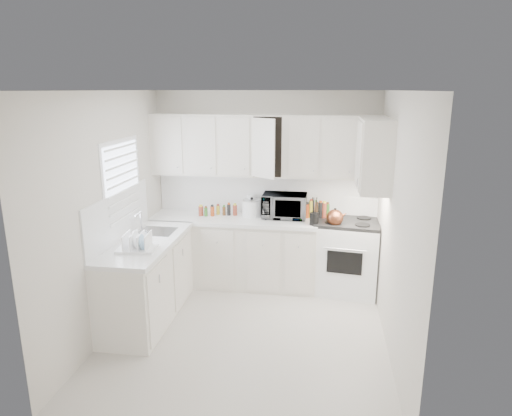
% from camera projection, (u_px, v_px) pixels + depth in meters
% --- Properties ---
extents(floor, '(3.20, 3.20, 0.00)m').
position_uv_depth(floor, '(247.00, 333.00, 5.03)').
color(floor, beige).
rests_on(floor, ground).
extents(ceiling, '(3.20, 3.20, 0.00)m').
position_uv_depth(ceiling, '(245.00, 90.00, 4.37)').
color(ceiling, white).
rests_on(ceiling, ground).
extents(wall_back, '(3.00, 0.00, 3.00)m').
position_uv_depth(wall_back, '(266.00, 188.00, 6.23)').
color(wall_back, beige).
rests_on(wall_back, ground).
extents(wall_front, '(3.00, 0.00, 3.00)m').
position_uv_depth(wall_front, '(207.00, 284.00, 3.17)').
color(wall_front, beige).
rests_on(wall_front, ground).
extents(wall_left, '(0.00, 3.20, 3.20)m').
position_uv_depth(wall_left, '(109.00, 215.00, 4.91)').
color(wall_left, beige).
rests_on(wall_left, ground).
extents(wall_right, '(0.00, 3.20, 3.20)m').
position_uv_depth(wall_right, '(396.00, 227.00, 4.48)').
color(wall_right, beige).
rests_on(wall_right, ground).
extents(window_blinds, '(0.06, 0.96, 1.06)m').
position_uv_depth(window_blinds, '(123.00, 185.00, 5.18)').
color(window_blinds, white).
rests_on(window_blinds, wall_left).
extents(lower_cabinets_back, '(2.22, 0.60, 0.90)m').
position_uv_depth(lower_cabinets_back, '(234.00, 253.00, 6.21)').
color(lower_cabinets_back, beige).
rests_on(lower_cabinets_back, floor).
extents(lower_cabinets_left, '(0.60, 1.60, 0.90)m').
position_uv_depth(lower_cabinets_left, '(148.00, 281.00, 5.28)').
color(lower_cabinets_left, beige).
rests_on(lower_cabinets_left, floor).
extents(countertop_back, '(2.24, 0.64, 0.05)m').
position_uv_depth(countertop_back, '(234.00, 219.00, 6.08)').
color(countertop_back, silver).
rests_on(countertop_back, lower_cabinets_back).
extents(countertop_left, '(0.64, 1.62, 0.05)m').
position_uv_depth(countertop_left, '(146.00, 243.00, 5.15)').
color(countertop_left, silver).
rests_on(countertop_left, lower_cabinets_left).
extents(backsplash_back, '(2.98, 0.02, 0.55)m').
position_uv_depth(backsplash_back, '(266.00, 194.00, 6.24)').
color(backsplash_back, silver).
rests_on(backsplash_back, wall_back).
extents(backsplash_left, '(0.02, 1.60, 0.55)m').
position_uv_depth(backsplash_left, '(119.00, 216.00, 5.12)').
color(backsplash_left, silver).
rests_on(backsplash_left, wall_left).
extents(upper_cabinets_back, '(3.00, 0.33, 0.80)m').
position_uv_depth(upper_cabinets_back, '(264.00, 176.00, 6.02)').
color(upper_cabinets_back, beige).
rests_on(upper_cabinets_back, wall_back).
extents(upper_cabinets_right, '(0.33, 0.90, 0.80)m').
position_uv_depth(upper_cabinets_right, '(372.00, 189.00, 5.24)').
color(upper_cabinets_right, beige).
rests_on(upper_cabinets_right, wall_right).
extents(sink, '(0.42, 0.38, 0.30)m').
position_uv_depth(sink, '(156.00, 222.00, 5.45)').
color(sink, gray).
rests_on(sink, countertop_left).
extents(stove, '(0.89, 0.76, 1.24)m').
position_uv_depth(stove, '(347.00, 246.00, 5.95)').
color(stove, white).
rests_on(stove, floor).
extents(tea_kettle, '(0.27, 0.23, 0.25)m').
position_uv_depth(tea_kettle, '(335.00, 217.00, 5.71)').
color(tea_kettle, brown).
rests_on(tea_kettle, stove).
extents(frying_pan, '(0.37, 0.47, 0.04)m').
position_uv_depth(frying_pan, '(362.00, 218.00, 5.99)').
color(frying_pan, black).
rests_on(frying_pan, stove).
extents(microwave, '(0.58, 0.32, 0.39)m').
position_uv_depth(microwave, '(284.00, 203.00, 6.04)').
color(microwave, gray).
rests_on(microwave, countertop_back).
extents(rice_cooker, '(0.30, 0.30, 0.26)m').
position_uv_depth(rice_cooker, '(252.00, 207.00, 6.12)').
color(rice_cooker, white).
rests_on(rice_cooker, countertop_back).
extents(paper_towel, '(0.12, 0.12, 0.27)m').
position_uv_depth(paper_towel, '(251.00, 204.00, 6.21)').
color(paper_towel, white).
rests_on(paper_towel, countertop_back).
extents(utensil_crock, '(0.15, 0.15, 0.37)m').
position_uv_depth(utensil_crock, '(314.00, 211.00, 5.70)').
color(utensil_crock, black).
rests_on(utensil_crock, countertop_back).
extents(dish_rack, '(0.42, 0.34, 0.22)m').
position_uv_depth(dish_rack, '(136.00, 241.00, 4.81)').
color(dish_rack, white).
rests_on(dish_rack, countertop_left).
extents(spice_left_0, '(0.06, 0.06, 0.13)m').
position_uv_depth(spice_left_0, '(203.00, 209.00, 6.25)').
color(spice_left_0, brown).
rests_on(spice_left_0, countertop_back).
extents(spice_left_1, '(0.06, 0.06, 0.13)m').
position_uv_depth(spice_left_1, '(206.00, 211.00, 6.15)').
color(spice_left_1, '#316A23').
rests_on(spice_left_1, countertop_back).
extents(spice_left_2, '(0.06, 0.06, 0.13)m').
position_uv_depth(spice_left_2, '(213.00, 210.00, 6.23)').
color(spice_left_2, '#B64318').
rests_on(spice_left_2, countertop_back).
extents(spice_left_3, '(0.06, 0.06, 0.13)m').
position_uv_depth(spice_left_3, '(217.00, 211.00, 6.13)').
color(spice_left_3, yellow).
rests_on(spice_left_3, countertop_back).
extents(spice_left_4, '(0.06, 0.06, 0.13)m').
position_uv_depth(spice_left_4, '(224.00, 210.00, 6.21)').
color(spice_left_4, brown).
rests_on(spice_left_4, countertop_back).
extents(spice_left_5, '(0.06, 0.06, 0.13)m').
position_uv_depth(spice_left_5, '(228.00, 212.00, 6.11)').
color(spice_left_5, black).
rests_on(spice_left_5, countertop_back).
extents(spice_left_6, '(0.06, 0.06, 0.13)m').
position_uv_depth(spice_left_6, '(235.00, 210.00, 6.18)').
color(spice_left_6, brown).
rests_on(spice_left_6, countertop_back).
extents(sauce_right_0, '(0.06, 0.06, 0.19)m').
position_uv_depth(sauce_right_0, '(307.00, 210.00, 6.07)').
color(sauce_right_0, '#B64318').
rests_on(sauce_right_0, countertop_back).
extents(sauce_right_1, '(0.06, 0.06, 0.19)m').
position_uv_depth(sauce_right_1, '(311.00, 212.00, 6.01)').
color(sauce_right_1, yellow).
rests_on(sauce_right_1, countertop_back).
extents(sauce_right_2, '(0.06, 0.06, 0.19)m').
position_uv_depth(sauce_right_2, '(316.00, 211.00, 6.06)').
color(sauce_right_2, brown).
rests_on(sauce_right_2, countertop_back).
extents(sauce_right_3, '(0.06, 0.06, 0.19)m').
position_uv_depth(sauce_right_3, '(320.00, 212.00, 5.99)').
color(sauce_right_3, black).
rests_on(sauce_right_3, countertop_back).
extents(sauce_right_4, '(0.06, 0.06, 0.19)m').
position_uv_depth(sauce_right_4, '(324.00, 211.00, 6.04)').
color(sauce_right_4, brown).
rests_on(sauce_right_4, countertop_back).
extents(sauce_right_5, '(0.06, 0.06, 0.19)m').
position_uv_depth(sauce_right_5, '(328.00, 212.00, 5.98)').
color(sauce_right_5, '#316A23').
rests_on(sauce_right_5, countertop_back).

